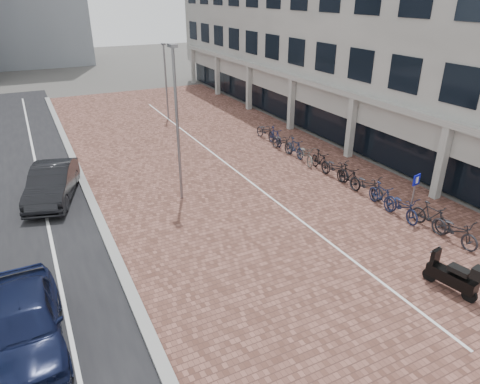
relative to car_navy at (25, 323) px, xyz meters
The scene contains 12 objects.
ground 8.37m from the car_navy, 16.69° to the right, with size 140.00×140.00×0.00m, color #474442.
plaza_brick 13.88m from the car_navy, 43.89° to the left, with size 14.50×42.00×0.04m, color brown.
curb 10.06m from the car_navy, 73.28° to the left, with size 0.35×42.00×0.14m, color gray.
lane_line 9.69m from the car_navy, 84.14° to the left, with size 0.12×44.00×0.00m, color white.
parking_line 14.02m from the car_navy, 43.32° to the left, with size 0.10×30.00×0.00m, color white.
car_navy is the anchor object (origin of this frame).
car_dark 9.29m from the car_navy, 80.80° to the left, with size 1.63×4.67×1.54m, color black.
scooter_mid 12.22m from the car_navy, 15.89° to the right, with size 0.56×1.80×1.24m, color black, non-canonical shape.
parking_sign 14.11m from the car_navy, ahead, with size 0.43×0.13×2.05m.
lamp_near 9.73m from the car_navy, 45.36° to the left, with size 0.12×0.12×6.56m, color gray.
lamp_far 22.37m from the car_navy, 62.59° to the left, with size 0.12×0.12×5.20m, color slate.
bike_row 15.18m from the car_navy, 21.28° to the left, with size 1.21×15.80×1.05m.
Camera 1 is at (-6.93, -7.80, 8.49)m, focal length 32.45 mm.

